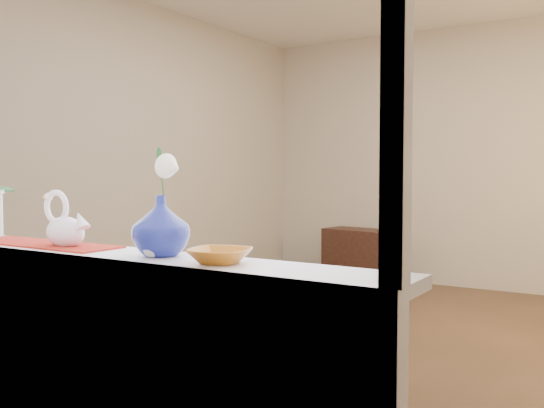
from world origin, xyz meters
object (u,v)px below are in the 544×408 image
(paperweight, at_px, (152,248))
(amber_dish, at_px, (220,257))
(blue_vase, at_px, (161,221))
(side_table, at_px, (360,256))
(swan, at_px, (65,220))

(paperweight, relative_size, amber_dish, 0.40)
(blue_vase, height_order, paperweight, blue_vase)
(blue_vase, relative_size, side_table, 0.30)
(swan, relative_size, blue_vase, 1.02)
(amber_dish, xyz_separation_m, side_table, (-1.57, 4.58, -0.65))
(amber_dish, relative_size, side_table, 0.21)
(blue_vase, distance_m, side_table, 4.80)
(blue_vase, xyz_separation_m, side_table, (-1.31, 4.56, -0.75))
(swan, relative_size, side_table, 0.31)
(blue_vase, relative_size, amber_dish, 1.45)
(swan, distance_m, paperweight, 0.48)
(swan, distance_m, amber_dish, 0.73)
(swan, height_order, amber_dish, swan)
(blue_vase, height_order, amber_dish, blue_vase)
(swan, distance_m, side_table, 4.70)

